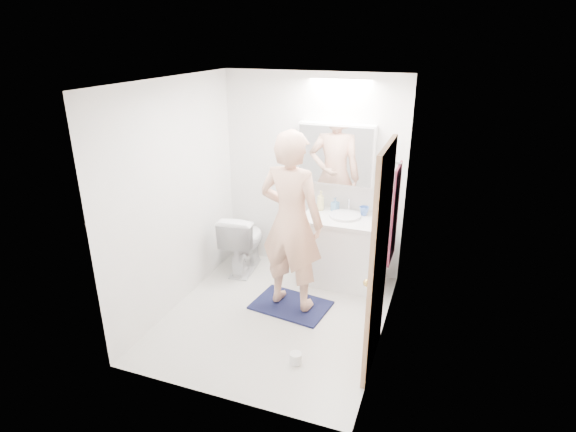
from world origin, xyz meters
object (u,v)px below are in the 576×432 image
at_px(toilet, 244,241).
at_px(soap_bottle_b, 335,204).
at_px(medicine_cabinet, 336,154).
at_px(toilet_paper_roll, 296,358).
at_px(person, 291,222).
at_px(soap_bottle_a, 321,201).
at_px(toothbrush_cup, 364,211).
at_px(vanity_cabinet, 343,252).

bearing_deg(toilet, soap_bottle_b, -170.54).
relative_size(medicine_cabinet, toilet_paper_roll, 8.00).
xyz_separation_m(person, soap_bottle_b, (0.23, 0.91, -0.10)).
bearing_deg(toilet_paper_roll, soap_bottle_b, 94.16).
bearing_deg(toilet_paper_roll, person, 112.29).
relative_size(soap_bottle_b, toilet_paper_roll, 1.49).
height_order(toilet, soap_bottle_a, soap_bottle_a).
xyz_separation_m(toilet, toothbrush_cup, (1.42, 0.28, 0.49)).
distance_m(soap_bottle_b, toothbrush_cup, 0.35).
relative_size(medicine_cabinet, toilet, 1.15).
height_order(toilet, toilet_paper_roll, toilet).
bearing_deg(soap_bottle_a, toilet_paper_roll, -80.29).
height_order(soap_bottle_b, toothbrush_cup, soap_bottle_b).
bearing_deg(toothbrush_cup, medicine_cabinet, 172.24).
bearing_deg(toothbrush_cup, soap_bottle_a, -178.90).
relative_size(vanity_cabinet, toothbrush_cup, 8.10).
height_order(toilet, toothbrush_cup, toothbrush_cup).
height_order(medicine_cabinet, toilet_paper_roll, medicine_cabinet).
xyz_separation_m(soap_bottle_a, toilet_paper_roll, (0.30, -1.75, -0.89)).
bearing_deg(soap_bottle_b, person, -103.88).
height_order(medicine_cabinet, soap_bottle_b, medicine_cabinet).
relative_size(toilet, person, 0.40).
bearing_deg(soap_bottle_a, toothbrush_cup, 1.10).
bearing_deg(vanity_cabinet, toothbrush_cup, 39.81).
height_order(vanity_cabinet, toothbrush_cup, toothbrush_cup).
relative_size(person, soap_bottle_b, 11.57).
relative_size(soap_bottle_b, toothbrush_cup, 1.48).
distance_m(toothbrush_cup, toilet_paper_roll, 1.95).
height_order(vanity_cabinet, soap_bottle_a, soap_bottle_a).
xyz_separation_m(person, soap_bottle_a, (0.06, 0.88, -0.06)).
bearing_deg(toilet_paper_roll, vanity_cabinet, 88.96).
xyz_separation_m(toilet, person, (0.85, -0.62, 0.62)).
height_order(person, soap_bottle_b, person).
xyz_separation_m(toilet, toilet_paper_roll, (1.20, -1.48, -0.33)).
height_order(vanity_cabinet, soap_bottle_b, soap_bottle_b).
distance_m(toilet, soap_bottle_a, 1.09).
bearing_deg(medicine_cabinet, toilet_paper_roll, -85.39).
relative_size(vanity_cabinet, soap_bottle_a, 3.76).
distance_m(medicine_cabinet, soap_bottle_a, 0.58).
bearing_deg(toothbrush_cup, toilet, -169.06).
xyz_separation_m(vanity_cabinet, soap_bottle_a, (-0.33, 0.15, 0.55)).
bearing_deg(person, toilet_paper_roll, 120.12).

